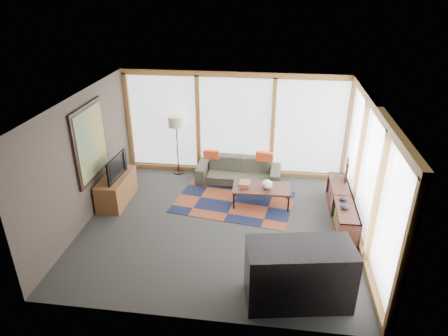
# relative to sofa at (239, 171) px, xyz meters

# --- Properties ---
(ground) EXTENTS (5.50, 5.50, 0.00)m
(ground) POSITION_rel_sofa_xyz_m (-0.15, -1.95, -0.30)
(ground) COLOR #2D2D2B
(ground) RESTS_ON ground
(room_envelope) EXTENTS (5.52, 5.02, 2.62)m
(room_envelope) POSITION_rel_sofa_xyz_m (0.34, -1.39, 1.25)
(room_envelope) COLOR #443630
(room_envelope) RESTS_ON ground
(rug) EXTENTS (2.77, 2.00, 0.01)m
(rug) POSITION_rel_sofa_xyz_m (-0.00, -1.01, -0.29)
(rug) COLOR brown
(rug) RESTS_ON ground
(sofa) EXTENTS (2.05, 0.86, 0.59)m
(sofa) POSITION_rel_sofa_xyz_m (0.00, 0.00, 0.00)
(sofa) COLOR #36372A
(sofa) RESTS_ON ground
(pillow_left) EXTENTS (0.37, 0.11, 0.20)m
(pillow_left) POSITION_rel_sofa_xyz_m (-0.67, -0.00, 0.40)
(pillow_left) COLOR #D7461D
(pillow_left) RESTS_ON sofa
(pillow_right) EXTENTS (0.43, 0.19, 0.23)m
(pillow_right) POSITION_rel_sofa_xyz_m (0.61, 0.02, 0.41)
(pillow_right) COLOR #D7461D
(pillow_right) RESTS_ON sofa
(floor_lamp) EXTENTS (0.38, 0.38, 1.53)m
(floor_lamp) POSITION_rel_sofa_xyz_m (-1.58, 0.29, 0.47)
(floor_lamp) COLOR #2F2016
(floor_lamp) RESTS_ON ground
(coffee_table) EXTENTS (1.26, 0.66, 0.42)m
(coffee_table) POSITION_rel_sofa_xyz_m (0.60, -1.00, -0.09)
(coffee_table) COLOR #371D16
(coffee_table) RESTS_ON ground
(book_stack) EXTENTS (0.24, 0.29, 0.09)m
(book_stack) POSITION_rel_sofa_xyz_m (0.23, -0.98, 0.17)
(book_stack) COLOR #99543C
(book_stack) RESTS_ON coffee_table
(vase) EXTENTS (0.24, 0.24, 0.20)m
(vase) POSITION_rel_sofa_xyz_m (0.72, -1.03, 0.22)
(vase) COLOR silver
(vase) RESTS_ON coffee_table
(bookshelf) EXTENTS (0.39, 2.16, 0.54)m
(bookshelf) POSITION_rel_sofa_xyz_m (2.28, -1.37, -0.03)
(bookshelf) COLOR #371D16
(bookshelf) RESTS_ON ground
(bowl_a) EXTENTS (0.21, 0.21, 0.09)m
(bowl_a) POSITION_rel_sofa_xyz_m (2.23, -1.88, 0.29)
(bowl_a) COLOR black
(bowl_a) RESTS_ON bookshelf
(bowl_b) EXTENTS (0.16, 0.16, 0.08)m
(bowl_b) POSITION_rel_sofa_xyz_m (2.25, -1.56, 0.28)
(bowl_b) COLOR black
(bowl_b) RESTS_ON bookshelf
(shelf_picture) EXTENTS (0.09, 0.35, 0.45)m
(shelf_picture) POSITION_rel_sofa_xyz_m (2.42, -0.62, 0.47)
(shelf_picture) COLOR black
(shelf_picture) RESTS_ON bookshelf
(tv_console) EXTENTS (0.51, 1.24, 0.62)m
(tv_console) POSITION_rel_sofa_xyz_m (-2.59, -1.30, 0.01)
(tv_console) COLOR brown
(tv_console) RESTS_ON ground
(television) EXTENTS (0.17, 0.90, 0.51)m
(television) POSITION_rel_sofa_xyz_m (-2.59, -1.35, 0.58)
(television) COLOR black
(television) RESTS_ON tv_console
(bar_counter) EXTENTS (1.69, 1.00, 1.00)m
(bar_counter) POSITION_rel_sofa_xyz_m (1.30, -3.84, 0.21)
(bar_counter) COLOR black
(bar_counter) RESTS_ON ground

